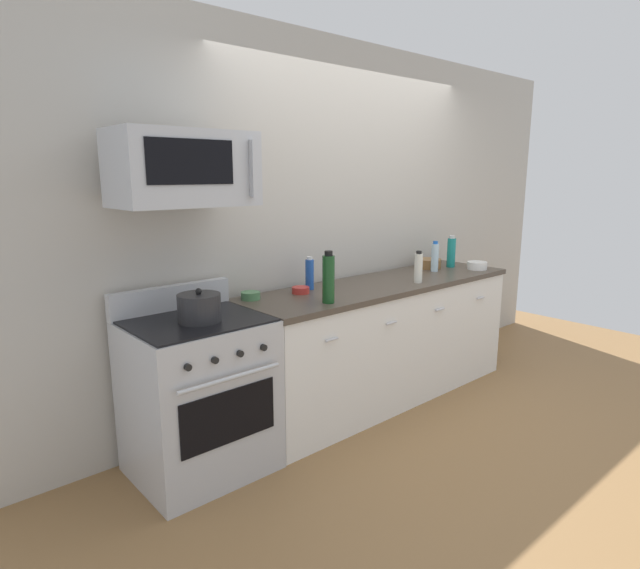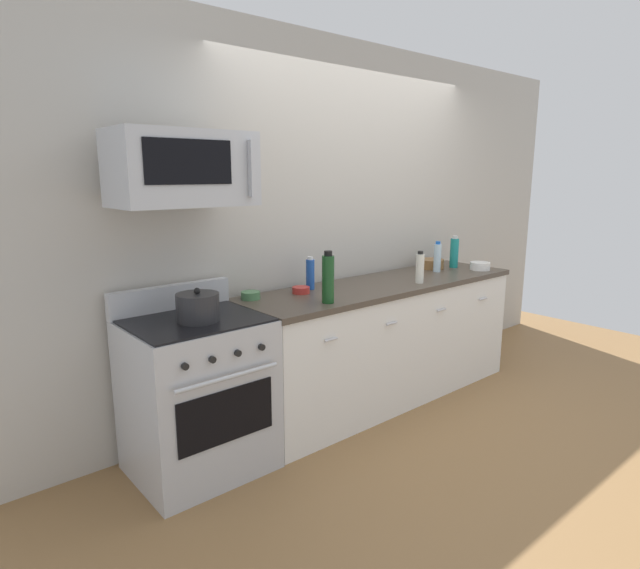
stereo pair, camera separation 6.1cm
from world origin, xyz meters
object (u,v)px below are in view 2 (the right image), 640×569
object	(u,v)px
bottle_water_clear	(437,257)
bowl_green_glaze	(251,295)
bottle_soda_blue	(310,274)
bowl_red_small	(301,290)
microwave	(183,169)
bottle_vinegar_white	(420,268)
range_oven	(198,394)
bottle_wine_green	(328,278)
bottle_sparkling_teal	(454,252)
bowl_white_ceramic	(480,266)
stockpot	(198,307)
bowl_wooden_salad	(431,263)

from	to	relation	value
bottle_water_clear	bowl_green_glaze	distance (m)	1.74
bottle_soda_blue	bowl_red_small	size ratio (longest dim) A/B	1.94
microwave	bottle_vinegar_white	distance (m)	1.91
range_oven	microwave	size ratio (longest dim) A/B	1.44
microwave	bottle_wine_green	distance (m)	1.10
bottle_sparkling_teal	bottle_water_clear	bearing A→B (deg)	-173.43
bowl_red_small	bowl_white_ceramic	size ratio (longest dim) A/B	0.72
bottle_wine_green	bottle_vinegar_white	world-z (taller)	bottle_wine_green
bottle_sparkling_teal	bowl_white_ceramic	bearing A→B (deg)	-70.82
bottle_soda_blue	bottle_wine_green	world-z (taller)	bottle_wine_green
bowl_white_ceramic	stockpot	size ratio (longest dim) A/B	0.70
microwave	bottle_sparkling_teal	bearing A→B (deg)	0.18
microwave	bowl_green_glaze	world-z (taller)	microwave
range_oven	bowl_white_ceramic	xyz separation A→B (m)	(2.59, -0.16, 0.49)
microwave	bowl_red_small	distance (m)	1.19
bowl_green_glaze	bowl_white_ceramic	world-z (taller)	bowl_white_ceramic
range_oven	bowl_wooden_salad	bearing A→B (deg)	3.81
bottle_soda_blue	bowl_white_ceramic	size ratio (longest dim) A/B	1.40
bowl_white_ceramic	bottle_soda_blue	bearing A→B (deg)	167.86
bowl_red_small	bowl_white_ceramic	xyz separation A→B (m)	(1.72, -0.29, 0.01)
bottle_vinegar_white	stockpot	distance (m)	1.76
bottle_soda_blue	microwave	bearing A→B (deg)	-172.28
bottle_water_clear	bowl_green_glaze	size ratio (longest dim) A/B	2.03
range_oven	microwave	distance (m)	1.28
range_oven	bottle_soda_blue	distance (m)	1.16
bowl_red_small	bottle_water_clear	bearing A→B (deg)	-4.25
bottle_sparkling_teal	stockpot	xyz separation A→B (m)	(-2.52, -0.11, -0.05)
bottle_soda_blue	bottle_vinegar_white	xyz separation A→B (m)	(0.76, -0.36, 0.00)
microwave	bottle_water_clear	world-z (taller)	microwave
bowl_wooden_salad	range_oven	bearing A→B (deg)	-176.19
bottle_wine_green	microwave	bearing A→B (deg)	163.50
bottle_wine_green	bowl_red_small	xyz separation A→B (m)	(0.04, 0.32, -0.13)
bottle_soda_blue	bottle_sparkling_teal	xyz separation A→B (m)	(1.52, -0.13, 0.02)
bottle_sparkling_teal	bowl_white_ceramic	size ratio (longest dim) A/B	1.67
bowl_green_glaze	stockpot	bearing A→B (deg)	-153.47
bottle_wine_green	stockpot	bearing A→B (deg)	169.90
microwave	bottle_vinegar_white	bearing A→B (deg)	-7.35
range_oven	bowl_white_ceramic	bearing A→B (deg)	-3.60
bowl_wooden_salad	bowl_white_ceramic	bearing A→B (deg)	-50.89
bottle_wine_green	bottle_sparkling_teal	bearing A→B (deg)	8.56
bottle_vinegar_white	bowl_red_small	distance (m)	0.95
bowl_white_ceramic	bowl_green_glaze	bearing A→B (deg)	170.08
bottle_wine_green	bottle_water_clear	bearing A→B (deg)	8.95
bottle_soda_blue	bowl_white_ceramic	distance (m)	1.63
bottle_soda_blue	bowl_white_ceramic	xyz separation A→B (m)	(1.59, -0.34, -0.08)
bowl_wooden_salad	bowl_green_glaze	bearing A→B (deg)	178.57
stockpot	bottle_sparkling_teal	bearing A→B (deg)	2.41
microwave	bowl_green_glaze	size ratio (longest dim) A/B	5.93
bottle_vinegar_white	bottle_sparkling_teal	bearing A→B (deg)	17.26
bottle_sparkling_teal	bottle_vinegar_white	xyz separation A→B (m)	(-0.76, -0.23, -0.02)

